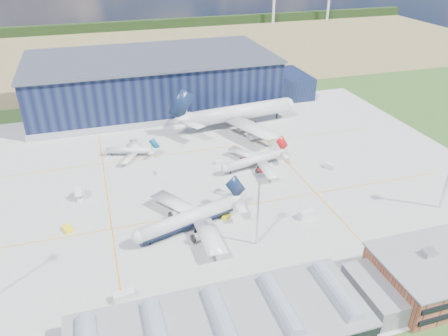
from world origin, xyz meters
TOP-DOWN VIEW (x-y plane):
  - ground at (0.00, 0.00)m, footprint 600.00×600.00m
  - apron at (0.00, 10.00)m, footprint 220.00×160.00m
  - farmland at (0.00, 220.00)m, footprint 600.00×220.00m
  - treeline at (0.00, 300.00)m, footprint 600.00×8.00m
  - hangar at (2.81, 94.80)m, footprint 145.00×62.00m
  - glass_concourse at (-6.45, -60.00)m, footprint 78.00×23.00m
  - light_mast_center at (10.00, -30.00)m, footprint 2.60×2.60m
  - airliner_navy at (-7.70, -17.38)m, footprint 50.23×49.63m
  - airliner_red at (25.22, 14.09)m, footprint 37.54×37.03m
  - airliner_widebody at (34.09, 55.00)m, footprint 71.02×69.80m
  - airliner_regional at (-18.92, 38.64)m, footprint 29.76×29.43m
  - gse_tug_a at (-42.88, -7.09)m, footprint 3.49×4.21m
  - gse_tug_b at (5.46, -14.72)m, footprint 3.47×3.56m
  - gse_van_a at (-29.39, -40.91)m, footprint 5.49×3.16m
  - gse_cart_a at (-10.36, 20.50)m, footprint 1.94×2.88m
  - gse_van_b at (53.71, 4.94)m, footprint 3.87×4.81m
  - gse_tug_c at (38.89, 62.00)m, footprint 2.72×3.25m
  - gse_cart_b at (13.96, 21.24)m, footprint 3.50×2.60m
  - gse_van_c at (30.10, -22.22)m, footprint 5.44×3.31m
  - airstair at (-38.79, 11.17)m, footprint 2.97×5.57m
  - car_b at (-4.39, -48.00)m, footprint 3.27×1.24m

SIDE VIEW (x-z plane):
  - ground at x=0.00m, z-range 0.00..0.00m
  - farmland at x=0.00m, z-range -0.01..0.01m
  - apron at x=0.00m, z-range -0.01..0.07m
  - car_b at x=-4.39m, z-range 0.00..1.07m
  - gse_tug_c at x=38.89m, z-range 0.00..1.22m
  - gse_cart_a at x=-10.36m, z-range 0.00..1.24m
  - gse_tug_b at x=5.46m, z-range 0.00..1.30m
  - gse_cart_b at x=13.96m, z-range 0.00..1.39m
  - gse_tug_a at x=-42.88m, z-range 0.00..1.51m
  - gse_van_b at x=53.71m, z-range 0.00..2.01m
  - gse_van_a at x=-29.39m, z-range 0.00..2.26m
  - gse_van_c at x=30.10m, z-range 0.00..2.44m
  - airstair at x=-38.79m, z-range 0.00..3.38m
  - glass_concourse at x=-6.45m, z-range -0.61..7.99m
  - airliner_regional at x=-18.92m, z-range 0.00..7.74m
  - treeline at x=0.00m, z-range 0.00..8.00m
  - airliner_red at x=25.22m, z-range 0.00..10.22m
  - airliner_navy at x=-7.70m, z-range 0.00..13.23m
  - airliner_widebody at x=34.09m, z-range 0.00..20.91m
  - hangar at x=2.81m, z-range -1.43..24.67m
  - light_mast_center at x=10.00m, z-range 3.93..26.93m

